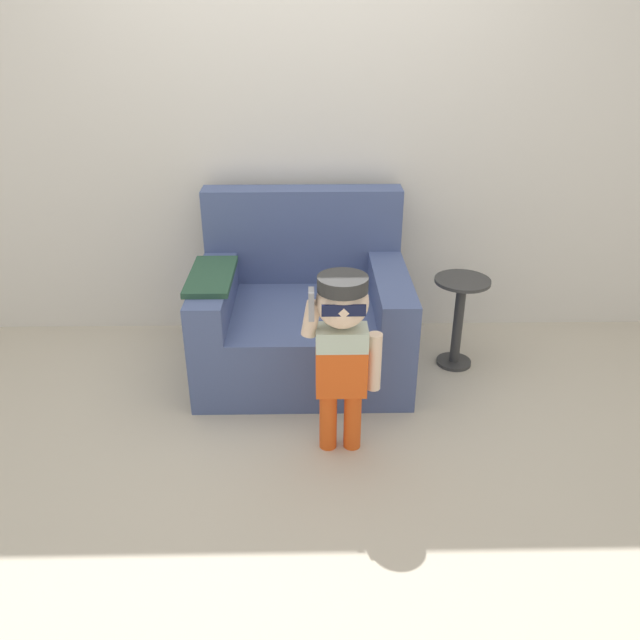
% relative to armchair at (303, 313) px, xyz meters
% --- Properties ---
extents(ground_plane, '(10.00, 10.00, 0.00)m').
position_rel_armchair_xyz_m(ground_plane, '(-0.02, -0.21, -0.31)').
color(ground_plane, '#BCB29E').
extents(wall_back, '(10.00, 0.05, 2.60)m').
position_rel_armchair_xyz_m(wall_back, '(-0.02, 0.50, 0.99)').
color(wall_back, silver).
rests_on(wall_back, ground_plane).
extents(armchair, '(1.16, 0.94, 0.94)m').
position_rel_armchair_xyz_m(armchair, '(0.00, 0.00, 0.00)').
color(armchair, '#475684').
rests_on(armchair, ground_plane).
extents(person_child, '(0.35, 0.27, 0.87)m').
position_rel_armchair_xyz_m(person_child, '(0.18, -0.79, 0.27)').
color(person_child, '#E05119').
rests_on(person_child, ground_plane).
extents(side_table, '(0.31, 0.31, 0.53)m').
position_rel_armchair_xyz_m(side_table, '(0.88, -0.04, 0.01)').
color(side_table, '#333333').
rests_on(side_table, ground_plane).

